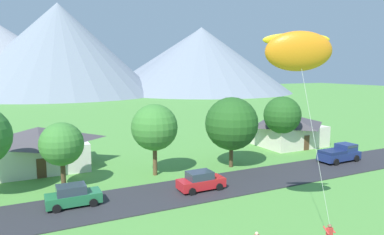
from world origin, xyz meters
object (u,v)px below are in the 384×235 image
at_px(tree_near_left, 232,124).
at_px(pickup_truck_navy_east_side, 340,153).
at_px(parked_car_red_mid_west, 201,181).
at_px(parked_car_green_west_end, 73,196).
at_px(tree_right_of_center, 282,115).
at_px(tree_near_right, 62,144).
at_px(house_left_center, 39,147).
at_px(kite_flyer_with_kite, 298,52).
at_px(tree_left_of_center, 155,127).
at_px(house_leftmost, 288,129).

xyz_separation_m(tree_near_left, pickup_truck_navy_east_side, (12.55, -3.86, -3.80)).
bearing_deg(parked_car_red_mid_west, parked_car_green_west_end, 173.83).
xyz_separation_m(tree_near_left, tree_right_of_center, (9.65, 3.02, 0.02)).
bearing_deg(tree_near_right, house_left_center, 101.69).
bearing_deg(kite_flyer_with_kite, parked_car_red_mid_west, 95.94).
bearing_deg(tree_left_of_center, house_leftmost, 13.29).
distance_m(tree_near_left, parked_car_red_mid_west, 9.28).
height_order(house_left_center, tree_near_right, tree_near_right).
bearing_deg(kite_flyer_with_kite, tree_near_left, 70.85).
distance_m(tree_near_left, kite_flyer_with_kite, 17.99).
bearing_deg(kite_flyer_with_kite, tree_right_of_center, 51.09).
height_order(tree_right_of_center, kite_flyer_with_kite, kite_flyer_with_kite).
relative_size(tree_right_of_center, tree_near_right, 1.20).
relative_size(house_leftmost, parked_car_green_west_end, 2.23).
xyz_separation_m(tree_right_of_center, pickup_truck_navy_east_side, (2.89, -6.88, -3.82)).
distance_m(tree_near_right, parked_car_red_mid_west, 12.91).
relative_size(tree_near_left, parked_car_red_mid_west, 1.85).
distance_m(tree_left_of_center, parked_car_green_west_end, 10.78).
height_order(parked_car_red_mid_west, kite_flyer_with_kite, kite_flyer_with_kite).
distance_m(parked_car_red_mid_west, kite_flyer_with_kite, 15.16).
bearing_deg(parked_car_red_mid_west, tree_left_of_center, 108.87).
height_order(tree_right_of_center, tree_near_right, tree_right_of_center).
distance_m(tree_near_left, tree_right_of_center, 10.11).
bearing_deg(parked_car_green_west_end, tree_near_left, 13.28).
bearing_deg(tree_near_left, tree_left_of_center, 174.33).
bearing_deg(parked_car_green_west_end, tree_near_right, 92.33).
bearing_deg(tree_right_of_center, pickup_truck_navy_east_side, -67.19).
bearing_deg(tree_near_left, parked_car_green_west_end, -166.72).
distance_m(tree_near_left, pickup_truck_navy_east_side, 13.67).
xyz_separation_m(parked_car_red_mid_west, kite_flyer_with_kite, (1.09, -10.44, 10.93)).
relative_size(parked_car_red_mid_west, pickup_truck_navy_east_side, 0.80).
xyz_separation_m(parked_car_red_mid_west, pickup_truck_navy_east_side, (19.08, 1.38, 0.19)).
bearing_deg(kite_flyer_with_kite, tree_near_right, 126.19).
height_order(house_left_center, tree_near_left, tree_near_left).
height_order(tree_left_of_center, parked_car_red_mid_west, tree_left_of_center).
distance_m(tree_right_of_center, kite_flyer_with_kite, 25.01).
bearing_deg(pickup_truck_navy_east_side, house_leftmost, 85.14).
xyz_separation_m(house_leftmost, tree_right_of_center, (-3.74, -3.03, 2.57)).
xyz_separation_m(house_leftmost, parked_car_red_mid_west, (-19.92, -11.30, -1.43)).
height_order(tree_left_of_center, pickup_truck_navy_east_side, tree_left_of_center).
xyz_separation_m(tree_near_left, kite_flyer_with_kite, (-5.45, -15.68, 6.94)).
height_order(house_left_center, parked_car_green_west_end, house_left_center).
xyz_separation_m(tree_left_of_center, parked_car_green_west_end, (-8.67, -4.94, -4.09)).
bearing_deg(house_leftmost, parked_car_green_west_end, -161.72).
bearing_deg(house_leftmost, pickup_truck_navy_east_side, -94.86).
relative_size(house_left_center, parked_car_red_mid_west, 2.48).
xyz_separation_m(house_leftmost, tree_near_right, (-30.87, -5.28, 1.80)).
relative_size(tree_near_left, pickup_truck_navy_east_side, 1.48).
bearing_deg(house_left_center, parked_car_green_west_end, -81.83).
bearing_deg(parked_car_red_mid_west, kite_flyer_with_kite, -84.06).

